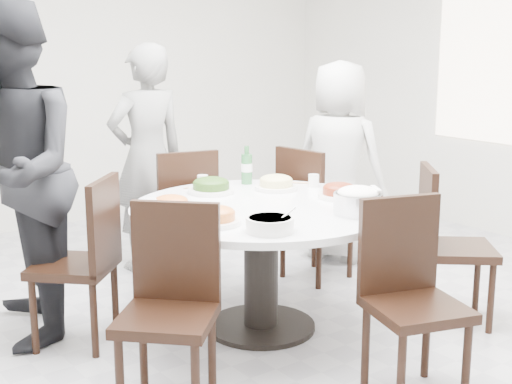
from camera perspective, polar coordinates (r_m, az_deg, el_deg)
floor at (r=4.27m, az=-0.84°, el=-11.02°), size 6.00×6.00×0.01m
wall_back at (r=6.60m, az=-16.54°, el=9.30°), size 6.00×0.01×2.80m
dining_table at (r=4.17m, az=0.41°, el=-6.10°), size 1.50×1.50×0.75m
chair_ne at (r=5.05m, az=4.91°, el=-1.68°), size 0.47×0.47×0.95m
chair_n at (r=5.00m, az=-6.05°, el=-1.85°), size 0.51×0.51×0.95m
chair_nw at (r=4.08m, az=-14.41°, el=-5.45°), size 0.59×0.59×0.95m
chair_sw at (r=3.27m, az=-7.18°, el=-9.65°), size 0.59×0.59×0.95m
chair_s at (r=3.45m, az=12.76°, el=-8.72°), size 0.53×0.53×0.95m
chair_se at (r=4.42m, az=15.83°, el=-4.17°), size 0.59×0.59×0.95m
diner_right at (r=5.46m, az=6.64°, el=2.43°), size 0.72×0.87×1.52m
diner_middle at (r=5.26m, az=-8.71°, el=2.70°), size 0.61×0.41×1.65m
diner_left at (r=4.12m, az=-18.98°, el=1.33°), size 0.96×1.10×1.91m
dish_greens at (r=4.40m, az=-3.60°, el=0.41°), size 0.29×0.29×0.07m
dish_pale at (r=4.48m, az=1.61°, el=0.64°), size 0.27×0.27×0.07m
dish_orange at (r=3.94m, az=-6.83°, el=-1.13°), size 0.24×0.24×0.07m
dish_redbrown at (r=4.27m, az=6.67°, el=-0.08°), size 0.25×0.25×0.06m
dish_tofu at (r=3.66m, az=-3.29°, el=-2.08°), size 0.27×0.27×0.07m
rice_bowl at (r=3.91m, az=8.16°, el=-0.92°), size 0.27×0.27×0.11m
soup_bowl at (r=3.52m, az=1.12°, el=-2.62°), size 0.24×0.24×0.07m
beverage_bottle at (r=4.64m, az=-0.75°, el=2.18°), size 0.07×0.07×0.25m
tea_cups at (r=4.53m, az=-4.11°, el=0.80°), size 0.07×0.07×0.08m
chopsticks at (r=4.61m, az=-4.71°, el=0.55°), size 0.24×0.04×0.01m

